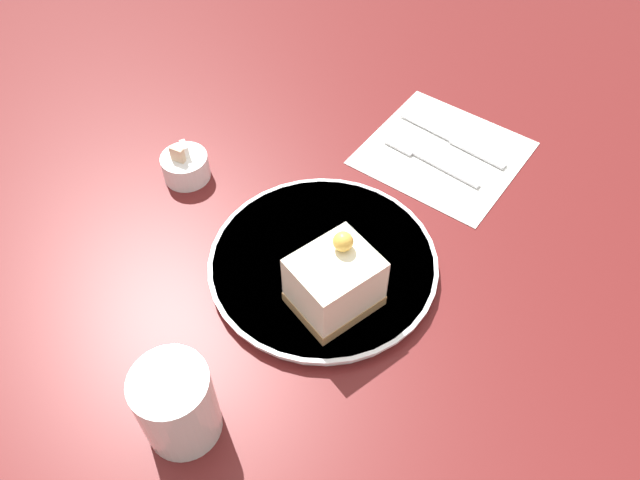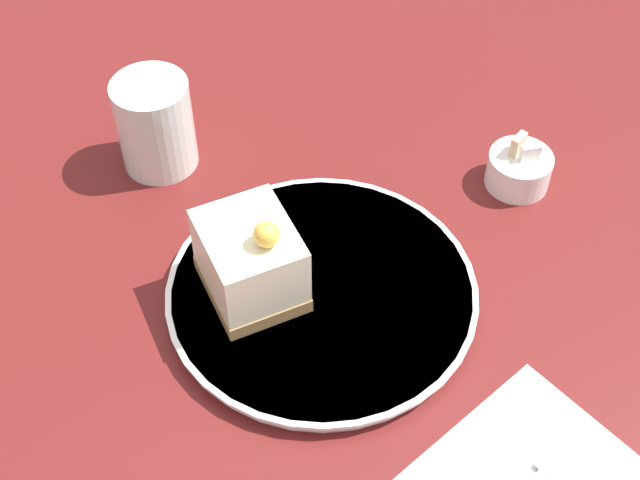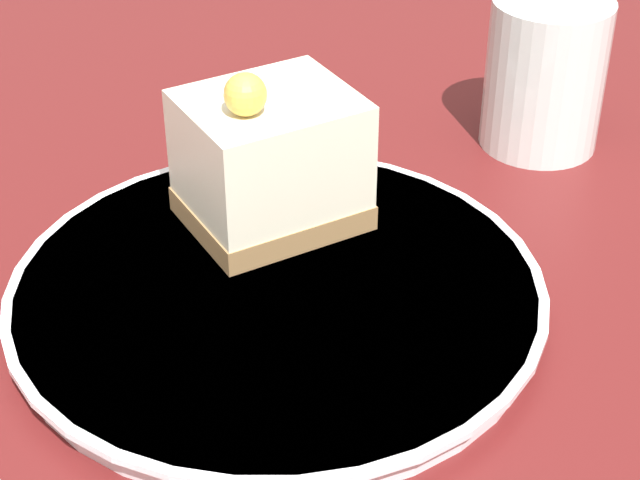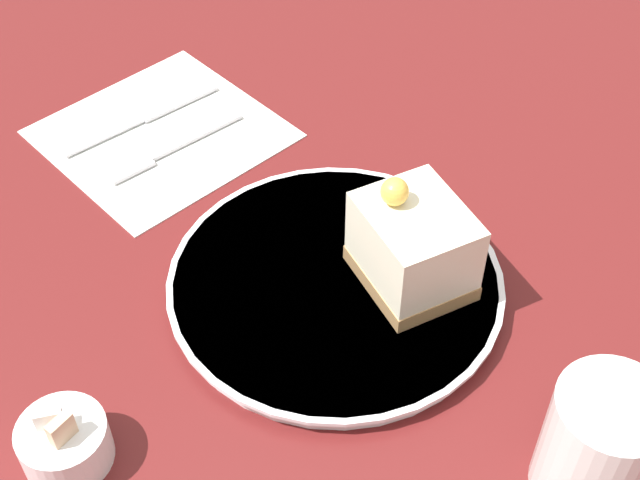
{
  "view_description": "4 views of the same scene",
  "coord_description": "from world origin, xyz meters",
  "views": [
    {
      "loc": [
        -0.31,
        -0.34,
        0.64
      ],
      "look_at": [
        0.02,
        -0.02,
        0.07
      ],
      "focal_mm": 35.0,
      "sensor_mm": 36.0,
      "label": 1
    },
    {
      "loc": [
        0.45,
        -0.3,
        0.67
      ],
      "look_at": [
        0.02,
        -0.01,
        0.07
      ],
      "focal_mm": 50.0,
      "sensor_mm": 36.0,
      "label": 2
    },
    {
      "loc": [
        0.31,
        0.35,
        0.36
      ],
      "look_at": [
        0.02,
        0.0,
        0.05
      ],
      "focal_mm": 60.0,
      "sensor_mm": 36.0,
      "label": 3
    },
    {
      "loc": [
        -0.36,
        0.29,
        0.59
      ],
      "look_at": [
        0.04,
        0.0,
        0.07
      ],
      "focal_mm": 50.0,
      "sensor_mm": 36.0,
      "label": 4
    }
  ],
  "objects": [
    {
      "name": "ground_plane",
      "position": [
        0.0,
        0.0,
        0.0
      ],
      "size": [
        4.0,
        4.0,
        0.0
      ],
      "primitive_type": "plane",
      "color": "#5B1919"
    },
    {
      "name": "plate",
      "position": [
        0.04,
        -0.02,
        0.01
      ],
      "size": [
        0.29,
        0.29,
        0.02
      ],
      "color": "white",
      "rests_on": "ground_plane"
    },
    {
      "name": "cake_slice",
      "position": [
        0.0,
        -0.07,
        0.06
      ],
      "size": [
        0.11,
        0.09,
        0.1
      ],
      "rotation": [
        0.0,
        0.0,
        -0.16
      ],
      "color": "#9E7547",
      "rests_on": "plate"
    },
    {
      "name": "drinking_glass",
      "position": [
        -0.22,
        -0.05,
        0.05
      ],
      "size": [
        0.08,
        0.08,
        0.1
      ],
      "color": "silver",
      "rests_on": "ground_plane"
    }
  ]
}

